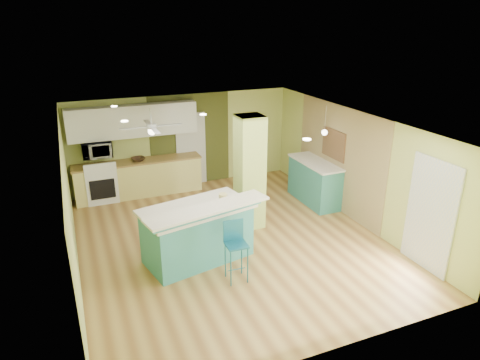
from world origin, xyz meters
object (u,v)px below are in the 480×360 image
peninsula (198,232)px  bar_stool (235,241)px  side_counter (315,182)px  canister (223,199)px  fruit_bowl (138,159)px

peninsula → bar_stool: 0.97m
side_counter → canister: size_ratio=8.57×
peninsula → side_counter: bearing=11.3°
fruit_bowl → peninsula: bearing=-82.9°
peninsula → fruit_bowl: 3.69m
canister → side_counter: bearing=26.9°
peninsula → bar_stool: (0.41, -0.86, 0.16)m
side_counter → fruit_bowl: (-3.99, 2.10, 0.45)m
peninsula → canister: bearing=-11.4°
side_counter → canister: canister is taller
fruit_bowl → side_counter: bearing=-27.8°
fruit_bowl → canister: size_ratio=1.80×
bar_stool → canister: size_ratio=5.73×
bar_stool → side_counter: size_ratio=0.67×
side_counter → canister: (-3.01, -1.53, 0.65)m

